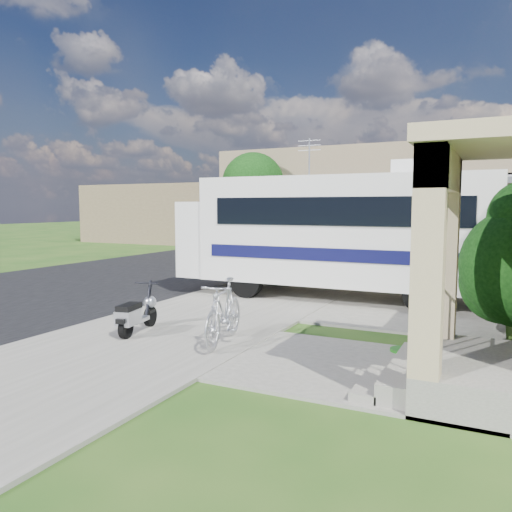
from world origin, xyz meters
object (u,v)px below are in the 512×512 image
at_px(scooter, 136,314).
at_px(pickup_truck, 240,244).
at_px(motorhome, 335,231).
at_px(bicycle, 224,315).
at_px(garden_hose, 402,356).
at_px(van, 292,232).

height_order(scooter, pickup_truck, pickup_truck).
bearing_deg(motorhome, bicycle, -94.72).
relative_size(pickup_truck, garden_hose, 13.74).
distance_m(van, garden_hose, 22.88).
bearing_deg(van, motorhome, -69.29).
xyz_separation_m(scooter, bicycle, (1.87, 0.14, 0.14)).
distance_m(bicycle, garden_hose, 3.11).
bearing_deg(bicycle, motorhome, 75.19).
bearing_deg(motorhome, pickup_truck, 131.24).
height_order(pickup_truck, van, van).
bearing_deg(bicycle, van, 97.75).
xyz_separation_m(bicycle, van, (-7.15, 20.99, 0.35)).
relative_size(van, garden_hose, 16.25).
bearing_deg(scooter, van, 92.44).
bearing_deg(pickup_truck, van, -94.88).
bearing_deg(pickup_truck, garden_hose, 119.08).
distance_m(bicycle, van, 22.18).
xyz_separation_m(pickup_truck, van, (-0.47, 7.77, 0.17)).
bearing_deg(van, scooter, -81.04).
distance_m(scooter, bicycle, 1.88).
relative_size(scooter, pickup_truck, 0.27).
bearing_deg(motorhome, garden_hose, -62.55).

